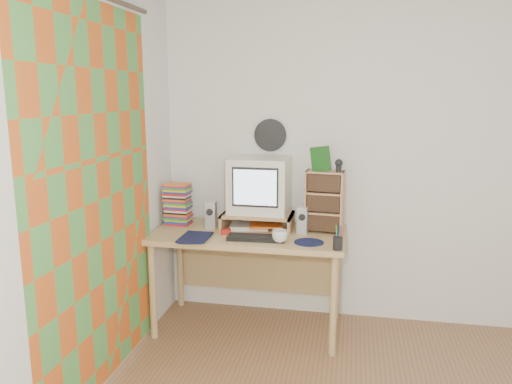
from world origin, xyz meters
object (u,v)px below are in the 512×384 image
at_px(cd_rack, 324,202).
at_px(mug, 280,236).
at_px(crt_monitor, 259,185).
at_px(keyboard, 256,238).
at_px(desk, 250,247).
at_px(diary, 182,235).
at_px(dvd_stack, 178,207).

relative_size(cd_rack, mug, 4.15).
relative_size(crt_monitor, keyboard, 1.07).
bearing_deg(desk, diary, -144.00).
bearing_deg(keyboard, desk, 109.49).
height_order(keyboard, diary, diary).
bearing_deg(desk, dvd_stack, 174.46).
bearing_deg(crt_monitor, diary, -139.58).
height_order(keyboard, dvd_stack, dvd_stack).
relative_size(desk, cd_rack, 3.11).
xyz_separation_m(desk, diary, (-0.43, -0.31, 0.16)).
height_order(crt_monitor, cd_rack, crt_monitor).
height_order(desk, crt_monitor, crt_monitor).
bearing_deg(desk, crt_monitor, 58.27).
bearing_deg(dvd_stack, diary, -63.69).
xyz_separation_m(desk, mug, (0.26, -0.27, 0.18)).
distance_m(keyboard, cd_rack, 0.57).
xyz_separation_m(crt_monitor, cd_rack, (0.49, -0.03, -0.10)).
bearing_deg(keyboard, diary, -174.64).
height_order(desk, keyboard, keyboard).
distance_m(cd_rack, mug, 0.46).
bearing_deg(dvd_stack, mug, -18.05).
height_order(dvd_stack, diary, dvd_stack).
bearing_deg(desk, mug, -45.96).
distance_m(dvd_stack, cd_rack, 1.13).
distance_m(dvd_stack, diary, 0.41).
bearing_deg(keyboard, mug, -11.85).
distance_m(crt_monitor, diary, 0.69).
bearing_deg(mug, crt_monitor, 120.26).
height_order(desk, diary, diary).
distance_m(cd_rack, diary, 1.05).
xyz_separation_m(dvd_stack, diary, (0.16, -0.37, -0.11)).
relative_size(cd_rack, diary, 1.87).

